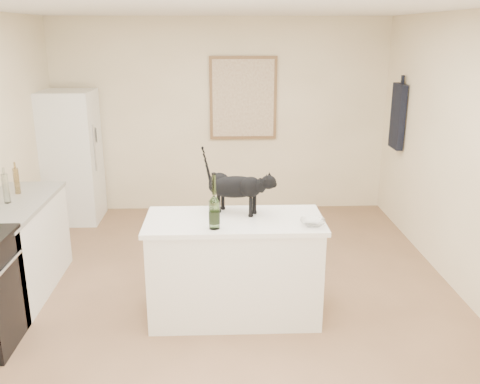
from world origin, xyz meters
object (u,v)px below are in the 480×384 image
(fridge, at_px, (71,157))
(glass_bowl, at_px, (313,223))
(wine_bottle, at_px, (214,204))
(black_cat, at_px, (235,190))

(fridge, distance_m, glass_bowl, 3.83)
(wine_bottle, height_order, glass_bowl, wine_bottle)
(fridge, relative_size, wine_bottle, 4.18)
(wine_bottle, bearing_deg, black_cat, 64.43)
(fridge, bearing_deg, glass_bowl, -45.59)
(black_cat, xyz_separation_m, glass_bowl, (0.62, -0.34, -0.18))
(black_cat, xyz_separation_m, wine_bottle, (-0.18, -0.37, -0.01))
(fridge, xyz_separation_m, black_cat, (2.06, -2.40, 0.26))
(wine_bottle, bearing_deg, fridge, 124.26)
(fridge, bearing_deg, wine_bottle, -55.74)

